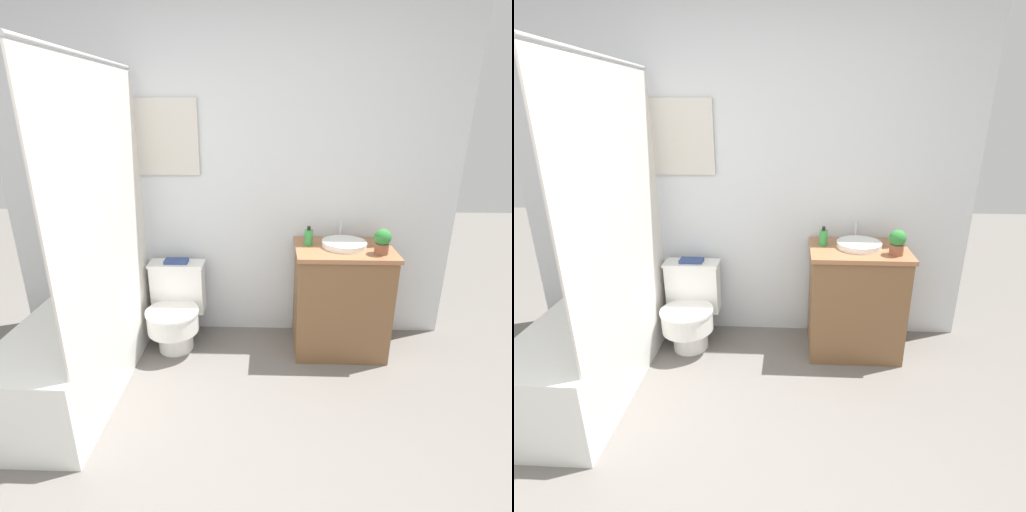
% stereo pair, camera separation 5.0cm
% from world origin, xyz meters
% --- Properties ---
extents(wall_back, '(3.38, 0.07, 2.50)m').
position_xyz_m(wall_back, '(-0.01, 2.00, 1.25)').
color(wall_back, silver).
rests_on(wall_back, ground_plane).
extents(shower_area, '(0.58, 1.44, 1.98)m').
position_xyz_m(shower_area, '(-0.89, 1.26, 0.31)').
color(shower_area, white).
rests_on(shower_area, ground_plane).
extents(toilet, '(0.42, 0.51, 0.63)m').
position_xyz_m(toilet, '(-0.38, 1.72, 0.30)').
color(toilet, white).
rests_on(toilet, ground_plane).
extents(vanity, '(0.68, 0.49, 0.81)m').
position_xyz_m(vanity, '(0.84, 1.71, 0.40)').
color(vanity, brown).
rests_on(vanity, ground_plane).
extents(sink, '(0.31, 0.35, 0.13)m').
position_xyz_m(sink, '(0.84, 1.74, 0.83)').
color(sink, white).
rests_on(sink, vanity).
extents(soap_bottle, '(0.06, 0.06, 0.14)m').
position_xyz_m(soap_bottle, '(0.59, 1.77, 0.86)').
color(soap_bottle, green).
rests_on(soap_bottle, vanity).
extents(potted_plant, '(0.11, 0.11, 0.17)m').
position_xyz_m(potted_plant, '(1.07, 1.60, 0.90)').
color(potted_plant, brown).
rests_on(potted_plant, vanity).
extents(book_on_tank, '(0.17, 0.10, 0.02)m').
position_xyz_m(book_on_tank, '(-0.38, 1.84, 0.64)').
color(book_on_tank, '#33477F').
rests_on(book_on_tank, toilet).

